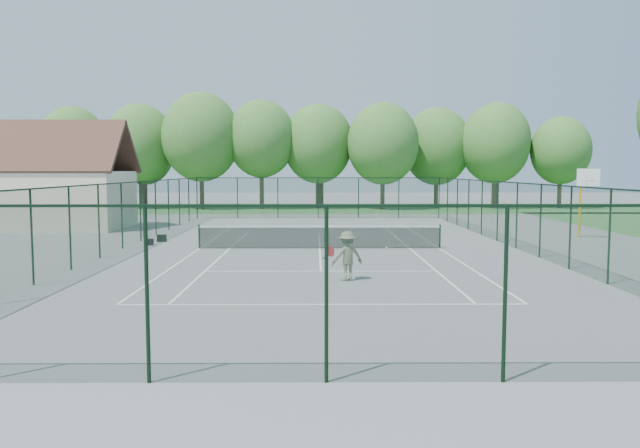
{
  "coord_description": "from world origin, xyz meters",
  "views": [
    {
      "loc": [
        -0.18,
        -28.28,
        3.59
      ],
      "look_at": [
        0.0,
        -2.0,
        1.3
      ],
      "focal_mm": 35.0,
      "sensor_mm": 36.0,
      "label": 1
    }
  ],
  "objects": [
    {
      "name": "tennis_player",
      "position": [
        0.84,
        -8.28,
        0.81
      ],
      "size": [
        2.23,
        0.93,
        1.61
      ],
      "color": "#60654A",
      "rests_on": "ground"
    },
    {
      "name": "court_lines",
      "position": [
        0.0,
        0.0,
        0.0
      ],
      "size": [
        11.05,
        23.85,
        0.01
      ],
      "color": "white",
      "rests_on": "ground"
    },
    {
      "name": "sports_bag_b",
      "position": [
        -8.16,
        1.32,
        0.16
      ],
      "size": [
        0.43,
        0.29,
        0.31
      ],
      "primitive_type": "cube",
      "rotation": [
        0.0,
        0.0,
        -0.12
      ],
      "color": "black",
      "rests_on": "ground"
    },
    {
      "name": "utility_building",
      "position": [
        -16.0,
        10.0,
        3.12
      ],
      "size": [
        8.6,
        6.27,
        6.63
      ],
      "color": "beige",
      "rests_on": "ground"
    },
    {
      "name": "tree_line_far",
      "position": [
        0.0,
        30.0,
        5.99
      ],
      "size": [
        39.4,
        6.4,
        9.7
      ],
      "color": "#483126",
      "rests_on": "ground"
    },
    {
      "name": "sports_bag_a",
      "position": [
        -7.89,
        2.75,
        0.18
      ],
      "size": [
        0.46,
        0.29,
        0.36
      ],
      "primitive_type": "cube",
      "rotation": [
        0.0,
        0.0,
        0.04
      ],
      "color": "black",
      "rests_on": "ground"
    },
    {
      "name": "tennis_net",
      "position": [
        0.0,
        0.0,
        0.58
      ],
      "size": [
        11.08,
        0.08,
        1.1
      ],
      "color": "black",
      "rests_on": "ground"
    },
    {
      "name": "grass_far",
      "position": [
        0.0,
        30.0,
        0.01
      ],
      "size": [
        80.0,
        16.0,
        0.01
      ],
      "primitive_type": "cube",
      "color": "#377433",
      "rests_on": "ground"
    },
    {
      "name": "fence_enclosure",
      "position": [
        0.0,
        0.0,
        1.56
      ],
      "size": [
        18.05,
        36.05,
        3.02
      ],
      "color": "#1D3C26",
      "rests_on": "ground"
    },
    {
      "name": "ground",
      "position": [
        0.0,
        0.0,
        0.0
      ],
      "size": [
        140.0,
        140.0,
        0.0
      ],
      "primitive_type": "plane",
      "color": "slate",
      "rests_on": "ground"
    },
    {
      "name": "basketball_goal",
      "position": [
        13.9,
        4.23,
        2.57
      ],
      "size": [
        1.2,
        1.43,
        3.65
      ],
      "color": "#E1A100",
      "rests_on": "ground"
    }
  ]
}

